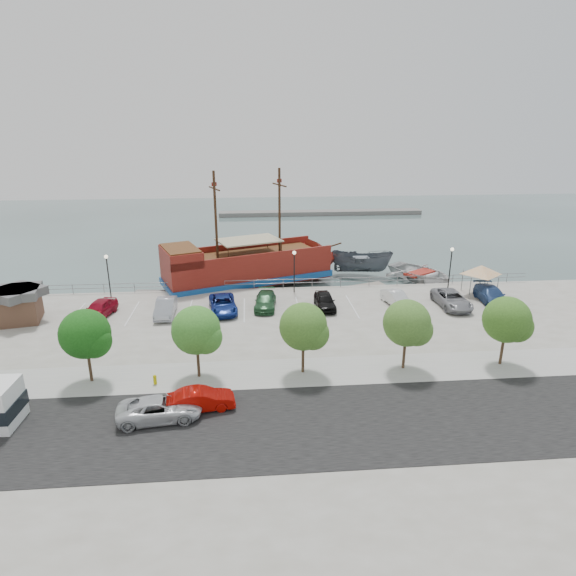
{
  "coord_description": "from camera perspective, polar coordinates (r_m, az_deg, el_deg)",
  "views": [
    {
      "loc": [
        -4.47,
        -39.0,
        16.06
      ],
      "look_at": [
        -1.0,
        2.0,
        2.0
      ],
      "focal_mm": 30.0,
      "sensor_mm": 36.0,
      "label": 1
    }
  ],
  "objects": [
    {
      "name": "parked_car_e",
      "position": [
        44.18,
        4.39,
        -1.51
      ],
      "size": [
        1.71,
        4.23,
        1.44
      ],
      "primitive_type": "imported",
      "rotation": [
        0.0,
        0.0,
        0.0
      ],
      "color": "black",
      "rests_on": "land_slab"
    },
    {
      "name": "parked_car_g",
      "position": [
        46.9,
        18.82,
        -1.26
      ],
      "size": [
        2.47,
        5.27,
        1.46
      ],
      "primitive_type": "imported",
      "rotation": [
        0.0,
        0.0,
        0.01
      ],
      "color": "gray",
      "rests_on": "land_slab"
    },
    {
      "name": "street_sedan",
      "position": [
        29.57,
        -10.29,
        -12.87
      ],
      "size": [
        4.13,
        1.91,
        1.31
      ],
      "primitive_type": "imported",
      "rotation": [
        0.0,
        0.0,
        1.71
      ],
      "color": "#A90B05",
      "rests_on": "street"
    },
    {
      "name": "fire_hydrant",
      "position": [
        32.87,
        -15.5,
        -10.39
      ],
      "size": [
        0.24,
        0.24,
        0.69
      ],
      "rotation": [
        0.0,
        0.0,
        0.39
      ],
      "color": "#C1B905",
      "rests_on": "sidewalk"
    },
    {
      "name": "patrol_boat",
      "position": [
        57.36,
        8.64,
        2.81
      ],
      "size": [
        7.77,
        4.95,
        2.81
      ],
      "primitive_type": "imported",
      "rotation": [
        0.0,
        0.0,
        1.24
      ],
      "color": "#4E545D",
      "rests_on": "ground"
    },
    {
      "name": "far_shore",
      "position": [
        96.55,
        3.9,
        8.89
      ],
      "size": [
        40.0,
        3.0,
        0.8
      ],
      "primitive_type": "cube",
      "color": "slate",
      "rests_on": "ground"
    },
    {
      "name": "parked_car_d",
      "position": [
        44.19,
        -2.7,
        -1.55
      ],
      "size": [
        2.33,
        4.74,
        1.33
      ],
      "primitive_type": "imported",
      "rotation": [
        0.0,
        0.0,
        -0.1
      ],
      "color": "#24532E",
      "rests_on": "land_slab"
    },
    {
      "name": "sidewalk",
      "position": [
        33.44,
        3.49,
        -9.84
      ],
      "size": [
        100.0,
        4.0,
        0.05
      ],
      "primitive_type": "cube",
      "color": "#9C9B9A",
      "rests_on": "land_slab"
    },
    {
      "name": "dock_mid",
      "position": [
        52.39,
        8.32,
        -0.13
      ],
      "size": [
        6.76,
        3.99,
        0.37
      ],
      "primitive_type": "cube",
      "rotation": [
        0.0,
        0.0,
        0.35
      ],
      "color": "gray",
      "rests_on": "ground"
    },
    {
      "name": "tree_b",
      "position": [
        33.28,
        -22.7,
        -5.24
      ],
      "size": [
        3.3,
        3.2,
        5.0
      ],
      "color": "#473321",
      "rests_on": "sidewalk"
    },
    {
      "name": "tree_f",
      "position": [
        36.19,
        24.74,
        -3.61
      ],
      "size": [
        3.3,
        3.2,
        5.0
      ],
      "color": "#473321",
      "rests_on": "sidewalk"
    },
    {
      "name": "seawall_railing",
      "position": [
        49.51,
        0.59,
        0.58
      ],
      "size": [
        50.0,
        0.06,
        1.0
      ],
      "color": "slate",
      "rests_on": "land_slab"
    },
    {
      "name": "shed",
      "position": [
        46.87,
        -29.33,
        -1.65
      ],
      "size": [
        4.26,
        4.26,
        2.96
      ],
      "rotation": [
        0.0,
        0.0,
        0.21
      ],
      "color": "brown",
      "rests_on": "land_slab"
    },
    {
      "name": "canopy_tent",
      "position": [
        50.53,
        21.99,
        2.5
      ],
      "size": [
        4.67,
        4.67,
        3.46
      ],
      "rotation": [
        0.0,
        0.0,
        -0.13
      ],
      "color": "slate",
      "rests_on": "land_slab"
    },
    {
      "name": "lamp_post_left",
      "position": [
        49.25,
        -20.6,
        2.18
      ],
      "size": [
        0.36,
        0.36,
        4.28
      ],
      "color": "black",
      "rests_on": "land_slab"
    },
    {
      "name": "parked_car_a",
      "position": [
        45.16,
        -21.47,
        -2.32
      ],
      "size": [
        2.64,
        4.69,
        1.51
      ],
      "primitive_type": "imported",
      "rotation": [
        0.0,
        0.0,
        -0.2
      ],
      "color": "maroon",
      "rests_on": "land_slab"
    },
    {
      "name": "parked_car_h",
      "position": [
        49.28,
        22.98,
        -0.8
      ],
      "size": [
        2.44,
        5.25,
        1.49
      ],
      "primitive_type": "imported",
      "rotation": [
        0.0,
        0.0,
        -0.07
      ],
      "color": "navy",
      "rests_on": "land_slab"
    },
    {
      "name": "tree_d",
      "position": [
        31.82,
        2.1,
        -4.79
      ],
      "size": [
        3.3,
        3.2,
        5.0
      ],
      "color": "#473321",
      "rests_on": "sidewalk"
    },
    {
      "name": "dock_west",
      "position": [
        51.82,
        -14.34,
        -0.75
      ],
      "size": [
        6.76,
        2.69,
        0.38
      ],
      "primitive_type": "cube",
      "rotation": [
        0.0,
        0.0,
        -0.13
      ],
      "color": "slate",
      "rests_on": "ground"
    },
    {
      "name": "parked_car_f",
      "position": [
        45.91,
        12.73,
        -1.21
      ],
      "size": [
        2.21,
        4.23,
        1.33
      ],
      "primitive_type": "imported",
      "rotation": [
        0.0,
        0.0,
        0.21
      ],
      "color": "silver",
      "rests_on": "land_slab"
    },
    {
      "name": "tree_e",
      "position": [
        33.35,
        14.17,
        -4.24
      ],
      "size": [
        3.3,
        3.2,
        5.0
      ],
      "color": "#473321",
      "rests_on": "sidewalk"
    },
    {
      "name": "street_van",
      "position": [
        29.22,
        -14.95,
        -13.65
      ],
      "size": [
        4.98,
        2.73,
        1.32
      ],
      "primitive_type": "imported",
      "rotation": [
        0.0,
        0.0,
        1.69
      ],
      "color": "silver",
      "rests_on": "street"
    },
    {
      "name": "speedboat",
      "position": [
        56.58,
        15.4,
        1.49
      ],
      "size": [
        9.07,
        9.77,
        1.65
      ],
      "primitive_type": "imported",
      "rotation": [
        0.0,
        0.0,
        0.57
      ],
      "color": "silver",
      "rests_on": "ground"
    },
    {
      "name": "lamp_post_right",
      "position": [
        51.59,
        18.75,
        3.11
      ],
      "size": [
        0.36,
        0.36,
        4.28
      ],
      "color": "black",
      "rests_on": "land_slab"
    },
    {
      "name": "dock_east",
      "position": [
        55.58,
        18.69,
        0.18
      ],
      "size": [
        6.96,
        2.07,
        0.4
      ],
      "primitive_type": "cube",
      "rotation": [
        0.0,
        0.0,
        0.01
      ],
      "color": "gray",
      "rests_on": "ground"
    },
    {
      "name": "street",
      "position": [
        28.4,
        5.27,
        -15.64
      ],
      "size": [
        100.0,
        8.0,
        0.04
      ],
      "primitive_type": "cube",
      "color": "black",
      "rests_on": "land_slab"
    },
    {
      "name": "ground",
      "position": [
        42.8,
        1.56,
        -4.63
      ],
      "size": [
        160.0,
        160.0,
        0.0
      ],
      "primitive_type": "plane",
      "color": "#3D504C"
    },
    {
      "name": "pirate_ship",
      "position": [
        53.32,
        -3.3,
        2.67
      ],
      "size": [
        21.26,
        12.63,
        13.23
      ],
      "rotation": [
        0.0,
        0.0,
        0.37
      ],
      "color": "maroon",
      "rests_on": "ground"
    },
    {
      "name": "tree_c",
      "position": [
        31.8,
        -10.57,
        -5.14
      ],
      "size": [
        3.3,
        3.2,
        5.0
      ],
      "color": "#473321",
      "rests_on": "sidewalk"
    },
    {
      "name": "land_slab",
      "position": [
        24.93,
        7.36,
        -23.26
      ],
      "size": [
        100.0,
        58.0,
        1.2
      ],
      "primitive_type": "cube",
      "color": "gray",
      "rests_on": "ground"
    },
    {
      "name": "lamp_post_mid",
      "position": [
        47.56,
        0.74,
        2.85
      ],
      "size": [
        0.36,
        0.36,
        4.28
      ],
      "color": "black",
      "rests_on": "land_slab"
    },
    {
      "name": "parked_car_c",
      "position": [
        43.66,
        -7.71,
        -1.92
      ],
      "size": [
        2.92,
        5.26,
        1.39
      ],
      "primitive_type": "imported",
      "rotation": [
        0.0,
        0.0,
        0.12
      ],
      "color": "navy",
      "rests_on": "land_slab"
    },
    {
      "name": "parked_car_b",
      "position": [
        43.77,
        -14.32,
        -2.24
      ],
      "size": [
        1.63,
        4.49,
        1.47
      ],
      "primitive_type": "imported",
      "rotation": [
        0.0,
        0.0,
        0.02
      ],
      "color": "#9CA0AA",
      "rests_on": "land_slab"
    }
  ]
}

